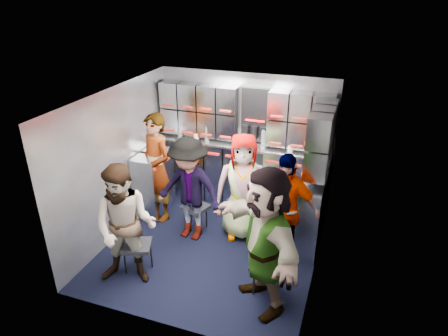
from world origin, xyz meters
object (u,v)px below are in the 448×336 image
(jump_seat_mid_left, at_px, (195,208))
(attendant_arc_b, at_px, (189,190))
(attendant_arc_c, at_px, (243,187))
(jump_seat_mid_right, at_px, (284,228))
(attendant_arc_e, at_px, (265,240))
(jump_seat_near_right, at_px, (267,267))
(attendant_arc_d, at_px, (283,209))
(attendant_standing, at_px, (156,168))
(attendant_arc_a, at_px, (126,227))
(jump_seat_near_left, at_px, (137,247))
(jump_seat_center, at_px, (246,202))

(jump_seat_mid_left, xyz_separation_m, attendant_arc_b, (-0.00, -0.18, 0.40))
(attendant_arc_b, distance_m, attendant_arc_c, 0.73)
(jump_seat_mid_right, distance_m, attendant_arc_b, 1.38)
(attendant_arc_e, bearing_deg, jump_seat_near_right, 138.13)
(jump_seat_mid_left, height_order, attendant_arc_b, attendant_arc_b)
(jump_seat_mid_left, distance_m, attendant_arc_d, 1.41)
(jump_seat_near_right, relative_size, attendant_standing, 0.24)
(attendant_arc_a, relative_size, attendant_arc_c, 1.00)
(jump_seat_near_left, bearing_deg, jump_seat_near_right, 5.82)
(jump_seat_mid_left, height_order, jump_seat_near_right, same)
(attendant_arc_b, height_order, attendant_arc_c, attendant_arc_c)
(jump_seat_center, distance_m, attendant_arc_c, 0.38)
(jump_seat_near_left, bearing_deg, jump_seat_mid_left, 73.65)
(jump_seat_center, bearing_deg, attendant_arc_a, -122.57)
(attendant_arc_a, bearing_deg, attendant_standing, 90.04)
(jump_seat_mid_right, height_order, attendant_standing, attendant_standing)
(attendant_arc_b, bearing_deg, jump_seat_near_right, -24.25)
(jump_seat_near_left, bearing_deg, attendant_arc_a, -90.00)
(jump_seat_mid_right, xyz_separation_m, attendant_arc_e, (-0.03, -1.02, 0.49))
(jump_seat_center, bearing_deg, jump_seat_near_right, -63.03)
(jump_seat_mid_left, height_order, attendant_arc_c, attendant_arc_c)
(attendant_arc_a, xyz_separation_m, attendant_arc_e, (1.61, 0.16, 0.08))
(jump_seat_mid_right, height_order, attendant_arc_c, attendant_arc_c)
(jump_seat_center, relative_size, attendant_arc_b, 0.33)
(jump_seat_mid_right, relative_size, attendant_arc_b, 0.29)
(jump_seat_near_right, height_order, attendant_standing, attendant_standing)
(attendant_standing, xyz_separation_m, attendant_arc_a, (0.35, -1.42, -0.06))
(jump_seat_mid_right, relative_size, attendant_arc_d, 0.29)
(jump_seat_mid_left, distance_m, jump_seat_mid_right, 1.32)
(jump_seat_mid_right, relative_size, attendant_arc_a, 0.29)
(jump_seat_mid_right, bearing_deg, jump_seat_mid_left, 176.02)
(jump_seat_center, relative_size, attendant_arc_c, 0.33)
(jump_seat_near_left, distance_m, jump_seat_near_right, 1.62)
(attendant_standing, bearing_deg, attendant_arc_d, 15.82)
(jump_seat_center, xyz_separation_m, attendant_standing, (-1.35, -0.13, 0.39))
(attendant_arc_e, bearing_deg, jump_seat_center, 162.03)
(jump_seat_mid_left, bearing_deg, jump_seat_near_right, -35.81)
(attendant_arc_c, relative_size, attendant_arc_e, 0.91)
(jump_seat_near_left, xyz_separation_m, jump_seat_center, (0.99, 1.38, 0.09))
(jump_seat_mid_left, relative_size, attendant_arc_d, 0.28)
(jump_seat_mid_left, bearing_deg, attendant_arc_e, -40.73)
(jump_seat_center, height_order, attendant_arc_c, attendant_arc_c)
(attendant_arc_c, bearing_deg, attendant_arc_b, -175.61)
(jump_seat_mid_left, bearing_deg, jump_seat_center, 22.72)
(attendant_arc_c, xyz_separation_m, attendant_arc_e, (0.62, -1.21, 0.08))
(jump_seat_near_left, relative_size, attendant_standing, 0.26)
(jump_seat_mid_left, relative_size, jump_seat_mid_right, 0.94)
(jump_seat_center, distance_m, attendant_arc_e, 1.58)
(attendant_standing, relative_size, attendant_arc_b, 1.10)
(attendant_arc_d, bearing_deg, attendant_arc_c, 151.78)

